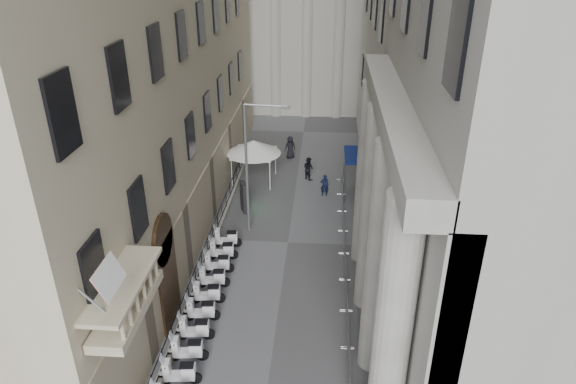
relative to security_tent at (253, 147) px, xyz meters
name	(u,v)px	position (x,y,z in m)	size (l,w,h in m)	color
iron_fence	(212,250)	(-1.13, -9.61, -2.65)	(0.30, 28.00, 1.40)	black
blue_awning	(354,193)	(7.32, -1.61, -2.65)	(1.60, 3.00, 3.00)	navy
scooter_4	(181,383)	(-0.33, -19.38, -2.65)	(0.56, 1.40, 1.50)	white
scooter_5	(189,360)	(-0.33, -18.10, -2.65)	(0.56, 1.40, 1.50)	white
scooter_6	(196,339)	(-0.33, -16.82, -2.65)	(0.56, 1.40, 1.50)	white
scooter_7	(203,320)	(-0.33, -15.55, -2.65)	(0.56, 1.40, 1.50)	white
scooter_8	(208,303)	(-0.33, -14.27, -2.65)	(0.56, 1.40, 1.50)	white
scooter_9	(214,287)	(-0.33, -12.99, -2.65)	(0.56, 1.40, 1.50)	white
scooter_10	(219,272)	(-0.33, -11.71, -2.65)	(0.56, 1.40, 1.50)	white
scooter_11	(223,259)	(-0.33, -10.43, -2.65)	(0.56, 1.40, 1.50)	white
scooter_12	(227,247)	(-0.33, -9.16, -2.65)	(0.56, 1.40, 1.50)	white
barrier_2	(348,370)	(6.43, -18.14, -2.65)	(0.60, 2.40, 1.10)	#979A9E
barrier_3	(347,329)	(6.43, -15.64, -2.65)	(0.60, 2.40, 1.10)	#979A9E
barrier_4	(345,295)	(6.43, -13.14, -2.65)	(0.60, 2.40, 1.10)	#979A9E
barrier_5	(344,266)	(6.43, -10.64, -2.65)	(0.60, 2.40, 1.10)	#979A9E
barrier_6	(343,242)	(6.43, -8.14, -2.65)	(0.60, 2.40, 1.10)	#979A9E
barrier_7	(343,221)	(6.43, -5.64, -2.65)	(0.60, 2.40, 1.10)	#979A9E
barrier_8	(342,203)	(6.43, -3.14, -2.65)	(0.60, 2.40, 1.10)	#979A9E
barrier_9	(341,187)	(6.43, -0.64, -2.65)	(0.60, 2.40, 1.10)	#979A9E
security_tent	(253,147)	(0.00, 0.00, 0.00)	(3.91, 3.91, 3.17)	white
street_lamp	(251,159)	(0.97, -7.19, 2.12)	(2.62, 0.44, 8.03)	gray
info_kiosk	(244,197)	(0.04, -4.80, -1.61)	(0.64, 1.01, 2.06)	black
pedestrian_a	(325,185)	(5.23, -2.12, -1.86)	(0.58, 0.38, 1.58)	black
pedestrian_b	(308,168)	(4.00, 0.52, -1.79)	(0.84, 0.66, 1.73)	black
pedestrian_c	(290,147)	(2.37, 4.46, -1.73)	(0.90, 0.59, 1.85)	black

